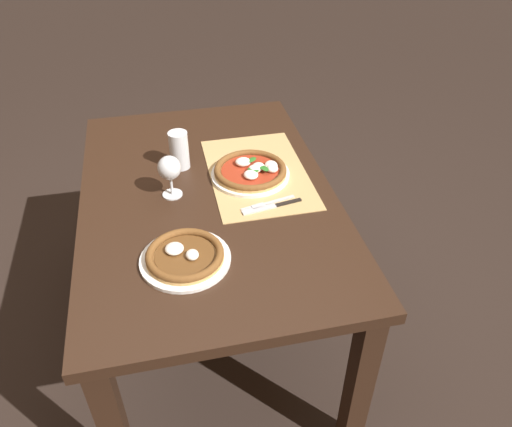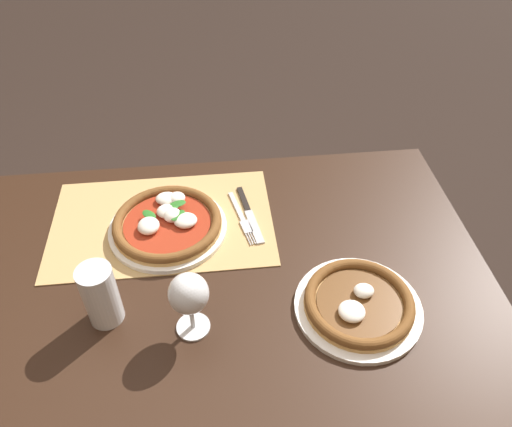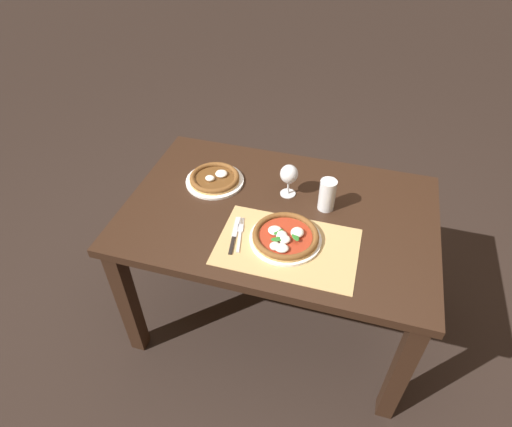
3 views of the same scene
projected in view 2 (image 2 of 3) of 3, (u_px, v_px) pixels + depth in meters
ground_plane at (215, 427)px, 1.62m from camera, size 24.00×24.00×0.00m
dining_table at (201, 309)px, 1.19m from camera, size 1.34×0.88×0.74m
paper_placemat at (162, 222)px, 1.26m from camera, size 0.55×0.35×0.00m
pizza_near at (167, 223)px, 1.22m from camera, size 0.29×0.29×0.05m
pizza_far at (358, 304)px, 1.05m from camera, size 0.27×0.27×0.05m
wine_glass at (189, 296)px, 0.96m from camera, size 0.08×0.08×0.16m
pint_glass at (101, 296)px, 1.00m from camera, size 0.07×0.07×0.15m
fork at (242, 218)px, 1.26m from camera, size 0.06×0.20×0.00m
knife at (249, 214)px, 1.27m from camera, size 0.05×0.21×0.01m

